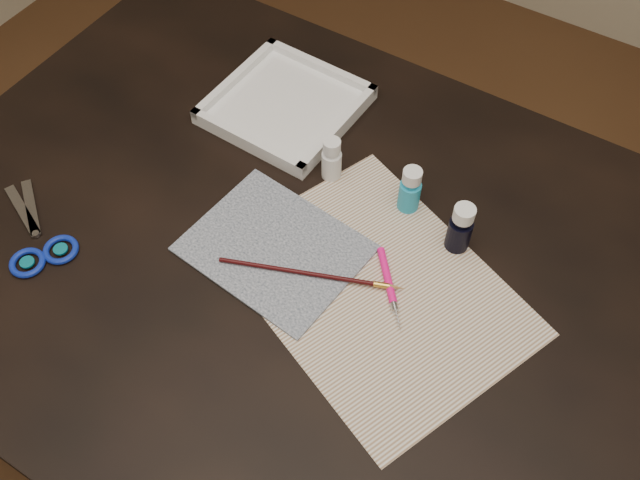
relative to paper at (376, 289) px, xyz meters
The scene contains 11 objects.
ground 0.77m from the paper, behind, with size 3.50×3.50×0.02m, color #422614.
table 0.39m from the paper, behind, with size 1.30×0.90×0.75m, color black.
paper is the anchor object (origin of this frame).
canvas 0.16m from the paper, behind, with size 0.24×0.19×0.00m, color black.
paint_bottle_white 0.22m from the paper, 138.14° to the left, with size 0.03×0.03×0.08m, color white.
paint_bottle_cyan 0.16m from the paper, 101.85° to the left, with size 0.03×0.03×0.08m, color #22A2CA.
paint_bottle_navy 0.15m from the paper, 64.21° to the left, with size 0.04×0.04×0.09m, color black.
paintbrush 0.09m from the paper, 160.08° to the right, with size 0.27×0.01×0.01m, color black, non-canonical shape.
craft_knife 0.02m from the paper, 23.28° to the left, with size 0.14×0.01×0.01m, color #FF0F82, non-canonical shape.
scissors 0.53m from the paper, 159.52° to the right, with size 0.20×0.10×0.01m, color silver, non-canonical shape.
palette_tray 0.38m from the paper, 143.05° to the left, with size 0.23×0.23×0.03m, color white.
Camera 1 is at (0.30, -0.49, 1.61)m, focal length 40.00 mm.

